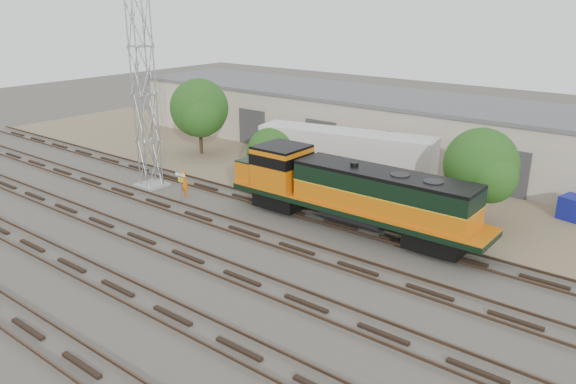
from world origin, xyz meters
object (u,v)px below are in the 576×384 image
Objects in this scene: worker at (185,184)px; semi_trailer at (349,152)px; signal_tower at (145,98)px; locomotive at (349,191)px.

semi_trailer reaches higher than worker.
worker is 0.14× the size of semi_trailer.
signal_tower is 0.99× the size of semi_trailer.
worker is at bearing 0.51° from signal_tower.
locomotive is at bearing 8.03° from signal_tower.
semi_trailer is (-4.56, 7.19, 0.23)m from locomotive.
signal_tower is 7.23× the size of worker.
signal_tower is at bearing -171.97° from locomotive.
signal_tower is (-15.95, -2.25, 4.27)m from locomotive.
locomotive reaches higher than worker.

